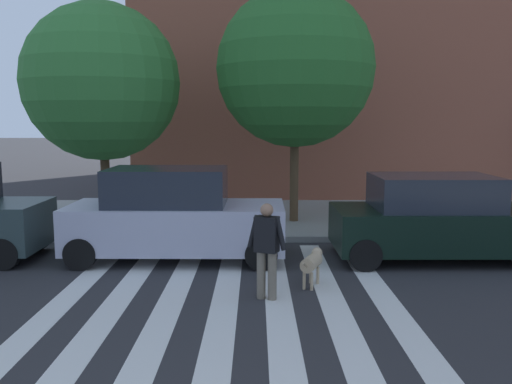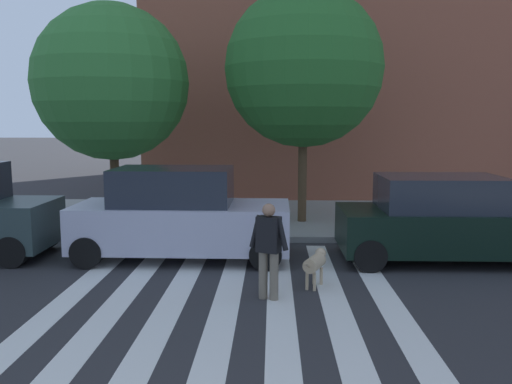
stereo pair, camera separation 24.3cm
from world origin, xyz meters
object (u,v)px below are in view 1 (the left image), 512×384
at_px(parked_car_behind_first, 175,216).
at_px(street_tree_middle, 296,68).
at_px(street_tree_nearest, 103,82).
at_px(pedestrian_dog_walker, 268,246).
at_px(parked_car_third_in_line, 439,219).
at_px(dog_on_leash, 313,262).

distance_m(parked_car_behind_first, street_tree_middle, 5.77).
relative_size(street_tree_nearest, pedestrian_dog_walker, 3.69).
bearing_deg(street_tree_middle, parked_car_third_in_line, -51.91).
xyz_separation_m(parked_car_third_in_line, street_tree_middle, (-2.86, 3.64, 3.52)).
xyz_separation_m(parked_car_third_in_line, pedestrian_dog_walker, (-3.75, -2.59, 0.03)).
height_order(parked_car_third_in_line, street_tree_nearest, street_tree_nearest).
xyz_separation_m(parked_car_third_in_line, dog_on_leash, (-2.91, -1.87, -0.45)).
xyz_separation_m(parked_car_behind_first, dog_on_leash, (2.79, -1.87, -0.51)).
xyz_separation_m(parked_car_behind_first, street_tree_middle, (2.84, 3.64, 3.46)).
height_order(parked_car_behind_first, street_tree_nearest, street_tree_nearest).
bearing_deg(parked_car_behind_first, pedestrian_dog_walker, -53.15).
xyz_separation_m(parked_car_third_in_line, street_tree_nearest, (-8.19, 3.65, 3.14)).
bearing_deg(street_tree_nearest, dog_on_leash, -46.30).
relative_size(street_tree_nearest, street_tree_middle, 0.94).
bearing_deg(dog_on_leash, street_tree_middle, 89.44).
xyz_separation_m(parked_car_behind_first, parked_car_third_in_line, (5.70, -0.00, -0.06)).
bearing_deg(street_tree_nearest, parked_car_behind_first, -55.69).
height_order(parked_car_third_in_line, dog_on_leash, parked_car_third_in_line).
bearing_deg(dog_on_leash, parked_car_behind_first, 146.09).
height_order(parked_car_third_in_line, pedestrian_dog_walker, parked_car_third_in_line).
relative_size(parked_car_third_in_line, street_tree_nearest, 0.75).
height_order(parked_car_third_in_line, street_tree_middle, street_tree_middle).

